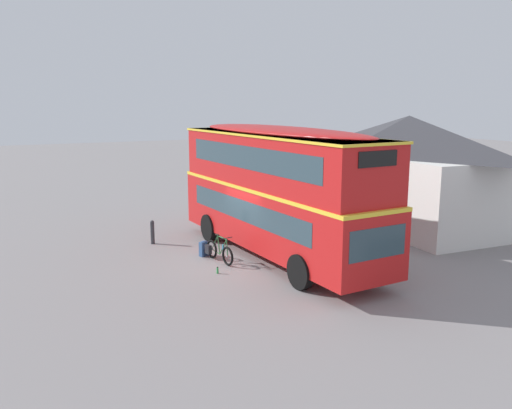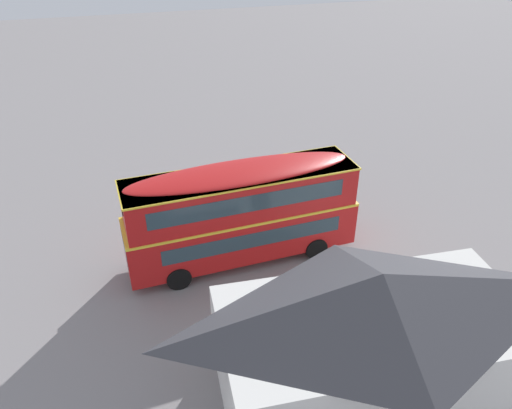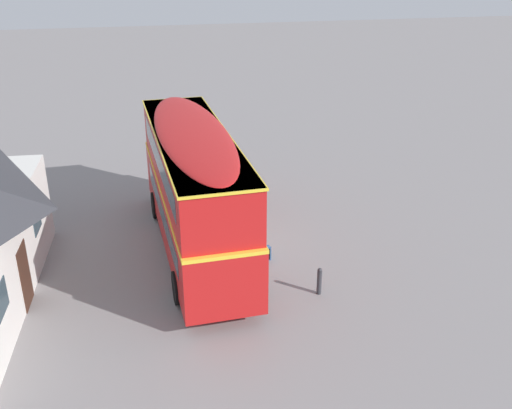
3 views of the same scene
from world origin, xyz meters
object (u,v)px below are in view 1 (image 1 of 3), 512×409
object	(u,v)px
touring_bicycle	(218,251)
backpack_on_ground	(204,248)
double_decker_bus	(277,186)
kerb_bollard	(152,232)
water_bottle_green_metal	(218,270)

from	to	relation	value
touring_bicycle	backpack_on_ground	world-z (taller)	touring_bicycle
double_decker_bus	touring_bicycle	distance (m)	3.16
double_decker_bus	backpack_on_ground	bearing A→B (deg)	-117.30
touring_bicycle	backpack_on_ground	xyz separation A→B (m)	(-0.84, -0.22, -0.07)
double_decker_bus	kerb_bollard	xyz separation A→B (m)	(-3.76, -3.62, -2.15)
water_bottle_green_metal	double_decker_bus	bearing A→B (deg)	107.84
backpack_on_ground	kerb_bollard	size ratio (longest dim) A/B	0.60
backpack_on_ground	kerb_bollard	bearing A→B (deg)	-153.91
touring_bicycle	water_bottle_green_metal	size ratio (longest dim) A/B	7.67
double_decker_bus	water_bottle_green_metal	distance (m)	3.80
water_bottle_green_metal	kerb_bollard	size ratio (longest dim) A/B	0.24
water_bottle_green_metal	backpack_on_ground	bearing A→B (deg)	171.46
kerb_bollard	backpack_on_ground	bearing A→B (deg)	26.09
backpack_on_ground	water_bottle_green_metal	distance (m)	2.12
touring_bicycle	kerb_bollard	size ratio (longest dim) A/B	1.81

